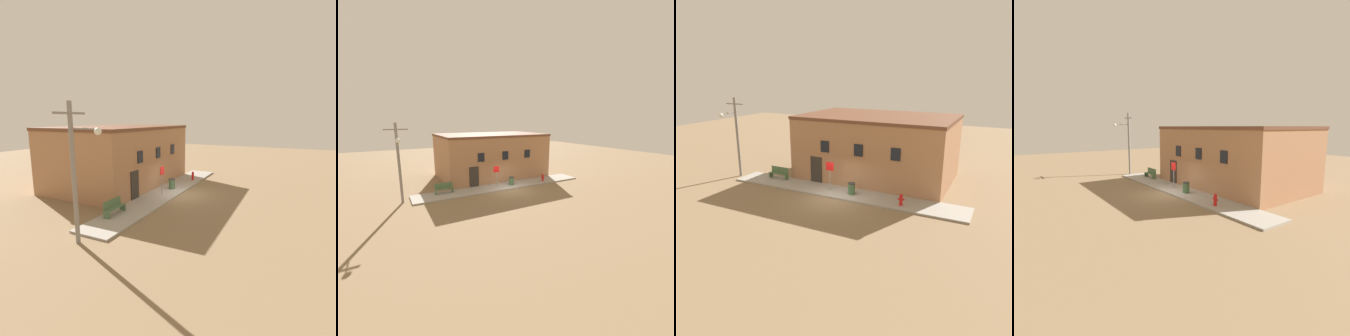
# 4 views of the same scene
# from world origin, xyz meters

# --- Properties ---
(ground_plane) EXTENTS (80.00, 80.00, 0.00)m
(ground_plane) POSITION_xyz_m (0.00, 0.00, 0.00)
(ground_plane) COLOR #846B4C
(sidewalk) EXTENTS (18.37, 2.47, 0.12)m
(sidewalk) POSITION_xyz_m (0.00, 1.23, 0.06)
(sidewalk) COLOR #9E998E
(sidewalk) RESTS_ON ground
(brick_building) EXTENTS (12.38, 7.89, 5.28)m
(brick_building) POSITION_xyz_m (0.83, 6.35, 2.64)
(brick_building) COLOR #A87551
(brick_building) RESTS_ON ground
(fire_hydrant) EXTENTS (0.48, 0.23, 0.81)m
(fire_hydrant) POSITION_xyz_m (4.74, 0.74, 0.53)
(fire_hydrant) COLOR red
(fire_hydrant) RESTS_ON sidewalk
(stop_sign) EXTENTS (0.64, 0.06, 2.19)m
(stop_sign) POSITION_xyz_m (-0.90, 1.19, 1.65)
(stop_sign) COLOR gray
(stop_sign) RESTS_ON sidewalk
(bench) EXTENTS (1.69, 0.44, 0.96)m
(bench) POSITION_xyz_m (-6.15, 1.84, 0.59)
(bench) COLOR #4C6B47
(bench) RESTS_ON sidewalk
(trash_bin) EXTENTS (0.55, 0.55, 0.84)m
(trash_bin) POSITION_xyz_m (0.88, 1.18, 0.55)
(trash_bin) COLOR #426642
(trash_bin) RESTS_ON sidewalk
(utility_pole) EXTENTS (1.80, 1.81, 6.72)m
(utility_pole) POSITION_xyz_m (-9.82, 1.05, 3.72)
(utility_pole) COLOR gray
(utility_pole) RESTS_ON ground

